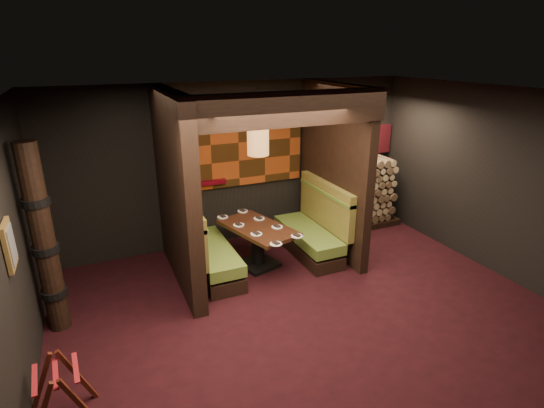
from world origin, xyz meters
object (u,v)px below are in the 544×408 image
(booth_bench_right, at_px, (313,231))
(luggage_rack, at_px, (60,393))
(booth_bench_left, at_px, (206,251))
(pendant_lamp, at_px, (258,140))
(firewood_stack, at_px, (357,193))
(dining_table, at_px, (258,240))
(totem_column, at_px, (44,242))

(booth_bench_right, distance_m, luggage_rack, 4.49)
(booth_bench_left, xyz_separation_m, pendant_lamp, (0.84, -0.13, 1.69))
(pendant_lamp, distance_m, firewood_stack, 2.91)
(booth_bench_left, relative_size, luggage_rack, 2.23)
(pendant_lamp, bearing_deg, booth_bench_left, 171.38)
(dining_table, bearing_deg, pendant_lamp, -90.00)
(booth_bench_right, height_order, dining_table, booth_bench_right)
(booth_bench_right, relative_size, totem_column, 0.67)
(dining_table, relative_size, firewood_stack, 0.85)
(booth_bench_left, distance_m, pendant_lamp, 1.89)
(booth_bench_left, xyz_separation_m, booth_bench_right, (1.89, 0.00, 0.00))
(luggage_rack, bearing_deg, booth_bench_left, 47.90)
(booth_bench_right, relative_size, luggage_rack, 2.23)
(luggage_rack, bearing_deg, booth_bench_right, 29.67)
(firewood_stack, bearing_deg, dining_table, -162.14)
(booth_bench_left, height_order, booth_bench_right, same)
(dining_table, distance_m, firewood_stack, 2.54)
(booth_bench_right, bearing_deg, pendant_lamp, -173.16)
(totem_column, height_order, firewood_stack, totem_column)
(booth_bench_left, height_order, firewood_stack, firewood_stack)
(booth_bench_left, height_order, dining_table, booth_bench_left)
(booth_bench_left, xyz_separation_m, firewood_stack, (3.25, 0.70, 0.28))
(dining_table, relative_size, totem_column, 0.61)
(booth_bench_right, bearing_deg, dining_table, -175.85)
(luggage_rack, relative_size, totem_column, 0.30)
(dining_table, height_order, luggage_rack, dining_table)
(dining_table, xyz_separation_m, firewood_stack, (2.41, 0.78, 0.22))
(luggage_rack, xyz_separation_m, firewood_stack, (5.25, 2.92, 0.32))
(totem_column, bearing_deg, booth_bench_right, 7.86)
(dining_table, bearing_deg, totem_column, -170.81)
(dining_table, bearing_deg, booth_bench_left, 174.75)
(pendant_lamp, xyz_separation_m, luggage_rack, (-2.84, -2.10, -1.74))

